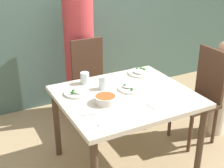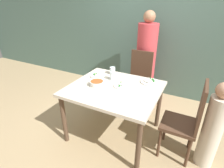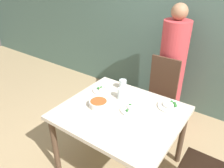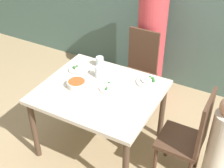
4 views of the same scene
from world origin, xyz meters
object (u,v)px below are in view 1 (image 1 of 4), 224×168
(person_adult, at_px, (80,55))
(plate_rice_adult, at_px, (140,72))
(person_child, at_px, (219,91))
(bowl_curry, at_px, (105,99))
(chair_adult_spot, at_px, (92,82))
(chair_child_spot, at_px, (201,94))
(glass_water_tall, at_px, (103,83))

(person_adult, xyz_separation_m, plate_rice_adult, (0.32, -0.84, 0.02))
(person_child, height_order, bowl_curry, person_child)
(chair_adult_spot, relative_size, bowl_curry, 5.32)
(chair_child_spot, bearing_deg, chair_adult_spot, -132.99)
(chair_child_spot, relative_size, plate_rice_adult, 4.02)
(chair_child_spot, distance_m, plate_rice_adult, 0.68)
(person_child, height_order, plate_rice_adult, person_child)
(bowl_curry, bearing_deg, plate_rice_adult, 34.06)
(glass_water_tall, bearing_deg, chair_adult_spot, 75.18)
(person_adult, height_order, glass_water_tall, person_adult)
(person_adult, bearing_deg, chair_child_spot, -52.77)
(chair_child_spot, bearing_deg, plate_rice_adult, -119.81)
(chair_child_spot, xyz_separation_m, person_adult, (-0.88, 1.16, 0.22))
(bowl_curry, xyz_separation_m, glass_water_tall, (0.10, 0.26, 0.03))
(chair_adult_spot, relative_size, glass_water_tall, 8.30)
(person_adult, distance_m, glass_water_tall, 1.01)
(chair_child_spot, xyz_separation_m, person_child, (0.27, -0.00, -0.03))
(plate_rice_adult, bearing_deg, glass_water_tall, -163.21)
(chair_adult_spot, distance_m, person_child, 1.41)
(glass_water_tall, bearing_deg, chair_child_spot, -9.11)
(plate_rice_adult, bearing_deg, chair_child_spot, -29.81)
(chair_adult_spot, xyz_separation_m, plate_rice_adult, (0.32, -0.50, 0.24))
(glass_water_tall, bearing_deg, person_child, -7.30)
(person_adult, height_order, bowl_curry, person_adult)
(person_child, xyz_separation_m, glass_water_tall, (-1.32, 0.17, 0.31))
(glass_water_tall, bearing_deg, person_adult, 80.11)
(chair_adult_spot, xyz_separation_m, person_child, (1.15, -0.82, -0.03))
(chair_adult_spot, relative_size, person_adult, 0.62)
(chair_child_spot, height_order, person_adult, person_adult)
(chair_adult_spot, xyz_separation_m, bowl_curry, (-0.28, -0.91, 0.25))
(bowl_curry, bearing_deg, person_child, 3.47)
(plate_rice_adult, bearing_deg, person_adult, 111.10)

